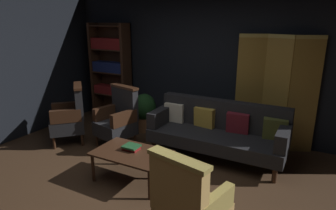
{
  "coord_description": "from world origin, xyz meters",
  "views": [
    {
      "loc": [
        1.91,
        -2.73,
        2.14
      ],
      "look_at": [
        0.0,
        0.8,
        0.95
      ],
      "focal_mm": 31.36,
      "sensor_mm": 36.0,
      "label": 1
    }
  ],
  "objects_px": {
    "armchair_gilt_accent": "(189,205)",
    "book_green_cloth": "(131,146)",
    "velvet_couch": "(218,129)",
    "armchair_wing_right": "(71,116)",
    "bookshelf": "(111,69)",
    "potted_plant": "(144,110)",
    "coffee_table": "(131,155)",
    "book_red_leather": "(131,148)",
    "folding_screen": "(276,91)",
    "armchair_wing_left": "(118,119)"
  },
  "relations": [
    {
      "from": "bookshelf",
      "to": "armchair_wing_left",
      "type": "xyz_separation_m",
      "value": [
        1.05,
        -1.16,
        -0.6
      ]
    },
    {
      "from": "folding_screen",
      "to": "velvet_couch",
      "type": "distance_m",
      "value": 1.17
    },
    {
      "from": "bookshelf",
      "to": "armchair_wing_right",
      "type": "distance_m",
      "value": 1.58
    },
    {
      "from": "book_red_leather",
      "to": "bookshelf",
      "type": "bearing_deg",
      "value": 134.07
    },
    {
      "from": "potted_plant",
      "to": "book_green_cloth",
      "type": "distance_m",
      "value": 1.77
    },
    {
      "from": "coffee_table",
      "to": "armchair_wing_left",
      "type": "bearing_deg",
      "value": 135.97
    },
    {
      "from": "bookshelf",
      "to": "coffee_table",
      "type": "bearing_deg",
      "value": -46.21
    },
    {
      "from": "coffee_table",
      "to": "bookshelf",
      "type": "bearing_deg",
      "value": 133.79
    },
    {
      "from": "folding_screen",
      "to": "armchair_wing_left",
      "type": "height_order",
      "value": "folding_screen"
    },
    {
      "from": "armchair_wing_left",
      "to": "book_green_cloth",
      "type": "relative_size",
      "value": 4.9
    },
    {
      "from": "coffee_table",
      "to": "armchair_wing_right",
      "type": "relative_size",
      "value": 0.96
    },
    {
      "from": "folding_screen",
      "to": "velvet_couch",
      "type": "relative_size",
      "value": 0.9
    },
    {
      "from": "armchair_wing_right",
      "to": "book_green_cloth",
      "type": "distance_m",
      "value": 1.73
    },
    {
      "from": "armchair_gilt_accent",
      "to": "book_green_cloth",
      "type": "height_order",
      "value": "armchair_gilt_accent"
    },
    {
      "from": "armchair_wing_right",
      "to": "book_red_leather",
      "type": "xyz_separation_m",
      "value": [
        1.66,
        -0.5,
        -0.05
      ]
    },
    {
      "from": "armchair_gilt_accent",
      "to": "armchair_wing_right",
      "type": "bearing_deg",
      "value": 155.0
    },
    {
      "from": "potted_plant",
      "to": "book_green_cloth",
      "type": "height_order",
      "value": "potted_plant"
    },
    {
      "from": "book_red_leather",
      "to": "armchair_wing_right",
      "type": "bearing_deg",
      "value": 163.17
    },
    {
      "from": "coffee_table",
      "to": "armchair_gilt_accent",
      "type": "height_order",
      "value": "armchair_gilt_accent"
    },
    {
      "from": "armchair_gilt_accent",
      "to": "velvet_couch",
      "type": "bearing_deg",
      "value": 101.73
    },
    {
      "from": "armchair_wing_right",
      "to": "armchair_gilt_accent",
      "type": "bearing_deg",
      "value": -25.0
    },
    {
      "from": "velvet_couch",
      "to": "potted_plant",
      "type": "height_order",
      "value": "velvet_couch"
    },
    {
      "from": "armchair_gilt_accent",
      "to": "armchair_wing_left",
      "type": "height_order",
      "value": "same"
    },
    {
      "from": "coffee_table",
      "to": "armchair_gilt_accent",
      "type": "xyz_separation_m",
      "value": [
        1.2,
        -0.79,
        0.12
      ]
    },
    {
      "from": "armchair_wing_left",
      "to": "book_green_cloth",
      "type": "distance_m",
      "value": 1.14
    },
    {
      "from": "armchair_gilt_accent",
      "to": "potted_plant",
      "type": "height_order",
      "value": "armchair_gilt_accent"
    },
    {
      "from": "velvet_couch",
      "to": "book_green_cloth",
      "type": "relative_size",
      "value": 9.99
    },
    {
      "from": "folding_screen",
      "to": "armchair_wing_right",
      "type": "height_order",
      "value": "folding_screen"
    },
    {
      "from": "folding_screen",
      "to": "bookshelf",
      "type": "bearing_deg",
      "value": -179.18
    },
    {
      "from": "armchair_gilt_accent",
      "to": "book_red_leather",
      "type": "height_order",
      "value": "armchair_gilt_accent"
    },
    {
      "from": "armchair_wing_right",
      "to": "folding_screen",
      "type": "bearing_deg",
      "value": 25.22
    },
    {
      "from": "folding_screen",
      "to": "book_red_leather",
      "type": "bearing_deg",
      "value": -127.12
    },
    {
      "from": "coffee_table",
      "to": "book_red_leather",
      "type": "height_order",
      "value": "book_red_leather"
    },
    {
      "from": "potted_plant",
      "to": "book_red_leather",
      "type": "relative_size",
      "value": 3.52
    },
    {
      "from": "velvet_couch",
      "to": "book_green_cloth",
      "type": "distance_m",
      "value": 1.46
    },
    {
      "from": "bookshelf",
      "to": "book_red_leather",
      "type": "xyz_separation_m",
      "value": [
        1.88,
        -1.94,
        -0.65
      ]
    },
    {
      "from": "folding_screen",
      "to": "book_red_leather",
      "type": "relative_size",
      "value": 8.93
    },
    {
      "from": "armchair_gilt_accent",
      "to": "armchair_wing_left",
      "type": "distance_m",
      "value": 2.64
    },
    {
      "from": "folding_screen",
      "to": "armchair_wing_left",
      "type": "relative_size",
      "value": 1.83
    },
    {
      "from": "armchair_wing_right",
      "to": "book_red_leather",
      "type": "bearing_deg",
      "value": -16.83
    },
    {
      "from": "velvet_couch",
      "to": "armchair_wing_right",
      "type": "height_order",
      "value": "armchair_wing_right"
    },
    {
      "from": "folding_screen",
      "to": "armchair_wing_right",
      "type": "relative_size",
      "value": 1.83
    },
    {
      "from": "armchair_wing_right",
      "to": "book_green_cloth",
      "type": "height_order",
      "value": "armchair_wing_right"
    },
    {
      "from": "armchair_wing_right",
      "to": "book_red_leather",
      "type": "relative_size",
      "value": 4.89
    },
    {
      "from": "armchair_wing_right",
      "to": "book_green_cloth",
      "type": "relative_size",
      "value": 4.9
    },
    {
      "from": "coffee_table",
      "to": "book_red_leather",
      "type": "bearing_deg",
      "value": 123.64
    },
    {
      "from": "book_red_leather",
      "to": "book_green_cloth",
      "type": "xyz_separation_m",
      "value": [
        0.0,
        0.0,
        0.03
      ]
    },
    {
      "from": "armchair_gilt_accent",
      "to": "armchair_wing_left",
      "type": "relative_size",
      "value": 1.0
    },
    {
      "from": "armchair_gilt_accent",
      "to": "potted_plant",
      "type": "bearing_deg",
      "value": 130.25
    },
    {
      "from": "velvet_couch",
      "to": "armchair_gilt_accent",
      "type": "height_order",
      "value": "armchair_gilt_accent"
    }
  ]
}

